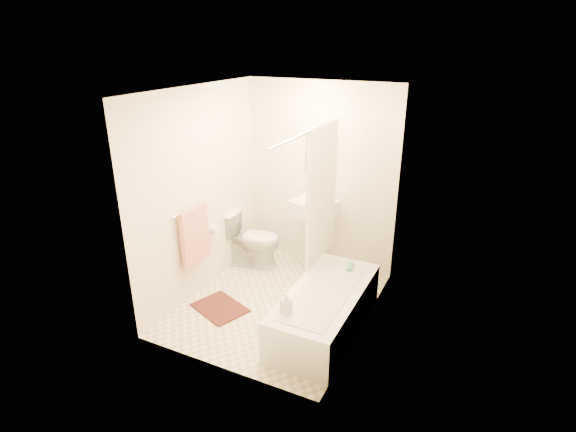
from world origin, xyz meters
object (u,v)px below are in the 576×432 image
at_px(sink, 314,232).
at_px(bath_mat, 220,308).
at_px(bathtub, 325,310).
at_px(soap_bottle, 286,304).
at_px(toilet, 252,239).

distance_m(sink, bath_mat, 1.55).
relative_size(bathtub, bath_mat, 2.72).
bearing_deg(sink, bathtub, -52.58).
height_order(sink, soap_bottle, sink).
height_order(sink, bathtub, sink).
distance_m(bathtub, soap_bottle, 0.64).
bearing_deg(bath_mat, sink, 66.27).
relative_size(bathtub, soap_bottle, 8.13).
relative_size(toilet, sink, 0.73).
distance_m(sink, soap_bottle, 1.72).
xyz_separation_m(toilet, soap_bottle, (1.21, -1.42, 0.17)).
bearing_deg(bath_mat, toilet, 100.44).
distance_m(bath_mat, soap_bottle, 1.19).
bearing_deg(toilet, bath_mat, -178.84).
distance_m(sink, bathtub, 1.34).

